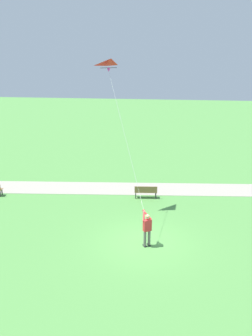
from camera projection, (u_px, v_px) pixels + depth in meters
The scene contains 5 objects.
ground_plane at pixel (144, 242), 17.71m from camera, with size 120.00×120.00×0.00m, color #569947.
walkway_path at pixel (124, 189), 24.83m from camera, with size 2.40×32.00×0.02m, color #ADA393.
person_kite_flyer at pixel (147, 227), 17.09m from camera, with size 0.62×0.53×1.83m.
flying_kite at pixel (111, 67), 18.78m from camera, with size 4.25×2.79×7.11m.
park_bench_near_walkway at pixel (146, 191), 23.04m from camera, with size 0.58×1.53×0.88m.
Camera 1 is at (-15.64, -1.06, 9.14)m, focal length 37.03 mm.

